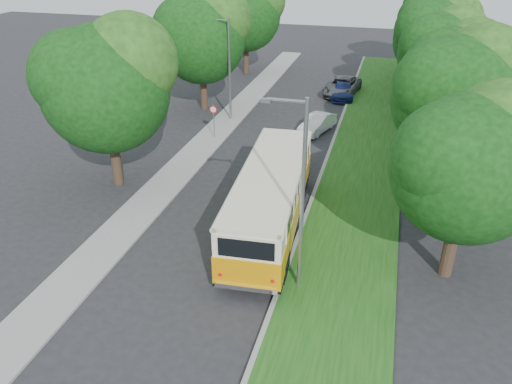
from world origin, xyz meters
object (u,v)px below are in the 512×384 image
(lamppost_far, at_px, (228,66))
(car_silver, at_px, (290,159))
(vintage_bus, at_px, (270,200))
(car_blue, at_px, (343,90))
(lamppost_near, at_px, (300,192))
(car_white, at_px, (317,124))
(car_grey, at_px, (342,86))

(lamppost_far, distance_m, car_silver, 10.30)
(lamppost_far, xyz_separation_m, vintage_bus, (6.82, -14.53, -2.48))
(car_blue, bearing_deg, lamppost_near, -93.05)
(lamppost_near, height_order, car_silver, lamppost_near)
(car_white, bearing_deg, car_grey, 103.89)
(car_silver, distance_m, car_white, 6.64)
(lamppost_near, height_order, car_grey, lamppost_near)
(lamppost_near, height_order, vintage_bus, lamppost_near)
(vintage_bus, relative_size, car_grey, 2.05)
(lamppost_near, relative_size, car_grey, 1.49)
(vintage_bus, distance_m, car_silver, 7.24)
(car_silver, bearing_deg, vintage_bus, -98.82)
(car_white, bearing_deg, lamppost_near, -65.77)
(lamppost_far, height_order, car_grey, lamppost_far)
(lamppost_near, relative_size, lamppost_far, 1.07)
(car_blue, relative_size, car_grey, 0.83)
(lamppost_near, relative_size, car_blue, 1.79)
(lamppost_far, bearing_deg, vintage_bus, -64.86)
(vintage_bus, bearing_deg, lamppost_near, -66.40)
(lamppost_far, distance_m, car_blue, 11.67)
(lamppost_far, relative_size, car_white, 1.94)
(lamppost_near, bearing_deg, car_grey, 92.83)
(car_white, bearing_deg, lamppost_far, -168.62)
(lamppost_near, height_order, lamppost_far, lamppost_near)
(vintage_bus, height_order, car_white, vintage_bus)
(lamppost_far, xyz_separation_m, car_white, (6.89, -0.77, -3.48))
(lamppost_far, bearing_deg, car_silver, -49.59)
(lamppost_far, relative_size, car_blue, 1.68)
(car_silver, height_order, car_grey, car_grey)
(vintage_bus, distance_m, car_grey, 23.57)
(lamppost_far, bearing_deg, lamppost_near, -64.29)
(vintage_bus, bearing_deg, car_grey, 84.10)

